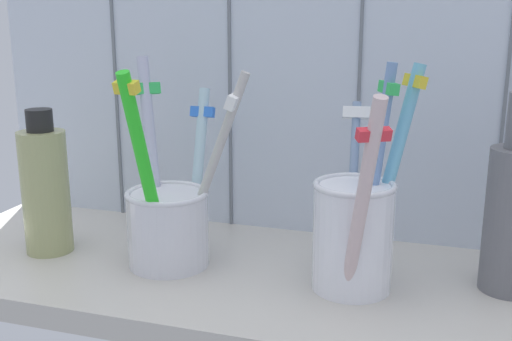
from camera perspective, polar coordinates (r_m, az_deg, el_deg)
counter_slab at (r=54.29cm, az=0.25°, el=-10.24°), size 64.00×22.00×2.00cm
tile_wall_back at (r=60.93cm, az=3.71°, el=13.30°), size 64.00×2.20×45.00cm
toothbrush_cup_left at (r=54.46cm, az=-8.04°, el=-4.12°), size 11.85×13.79×17.89cm
toothbrush_cup_right at (r=49.60cm, az=9.16°, el=-5.11°), size 8.18×13.33×18.03cm
soap_bottle at (r=59.64cm, az=-18.81°, el=-1.60°), size 4.27×4.27×13.30cm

